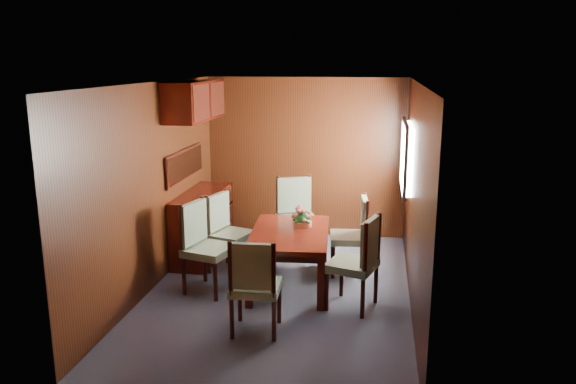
% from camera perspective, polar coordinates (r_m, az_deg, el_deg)
% --- Properties ---
extents(ground, '(4.50, 4.50, 0.00)m').
position_cam_1_polar(ground, '(6.72, -0.83, -9.91)').
color(ground, '#363A49').
rests_on(ground, ground).
extents(room_shell, '(3.06, 4.52, 2.41)m').
position_cam_1_polar(room_shell, '(6.60, -1.26, 4.42)').
color(room_shell, black).
rests_on(room_shell, ground).
extents(sideboard, '(0.48, 1.40, 0.90)m').
position_cam_1_polar(sideboard, '(7.78, -8.65, -3.28)').
color(sideboard, '#370C06').
rests_on(sideboard, ground).
extents(dining_table, '(1.01, 1.50, 0.68)m').
position_cam_1_polar(dining_table, '(6.66, 0.18, -4.80)').
color(dining_table, '#370C06').
rests_on(dining_table, ground).
extents(chair_left_near, '(0.60, 0.62, 1.08)m').
position_cam_1_polar(chair_left_near, '(6.60, -8.65, -4.98)').
color(chair_left_near, black).
rests_on(chair_left_near, ground).
extents(chair_left_far, '(0.59, 0.60, 1.01)m').
position_cam_1_polar(chair_left_far, '(7.20, -6.36, -3.62)').
color(chair_left_far, black).
rests_on(chair_left_far, ground).
extents(chair_right_near, '(0.60, 0.62, 1.04)m').
position_cam_1_polar(chair_right_near, '(6.10, 7.27, -6.65)').
color(chair_right_near, black).
rests_on(chair_right_near, ground).
extents(chair_right_far, '(0.50, 0.52, 1.00)m').
position_cam_1_polar(chair_right_far, '(7.10, 6.83, -3.94)').
color(chair_right_far, black).
rests_on(chair_right_far, ground).
extents(chair_head, '(0.49, 0.48, 1.00)m').
position_cam_1_polar(chair_head, '(5.51, -3.43, -9.07)').
color(chair_head, black).
rests_on(chair_head, ground).
extents(chair_foot, '(0.65, 0.63, 1.09)m').
position_cam_1_polar(chair_foot, '(7.74, 0.78, -2.02)').
color(chair_foot, black).
rests_on(chair_foot, ground).
extents(flower_centerpiece, '(0.24, 0.24, 0.24)m').
position_cam_1_polar(flower_centerpiece, '(6.78, 1.49, -2.59)').
color(flower_centerpiece, '#CA663D').
rests_on(flower_centerpiece, dining_table).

